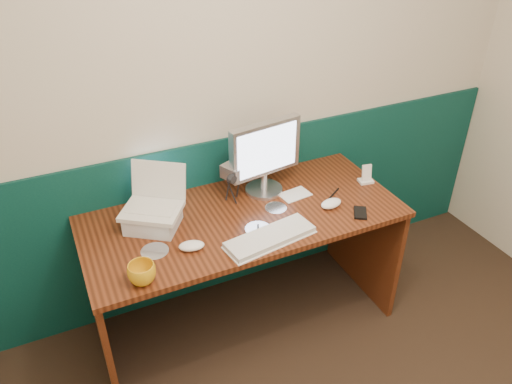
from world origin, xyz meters
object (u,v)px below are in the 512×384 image
laptop (149,193)px  monitor (264,158)px  keyboard (270,238)px  desk (244,271)px  mug (142,273)px  camcorder (233,184)px

laptop → monitor: (0.62, 0.07, 0.01)m
laptop → keyboard: laptop is taller
desk → mug: (-0.58, -0.27, 0.42)m
laptop → mug: laptop is taller
laptop → camcorder: laptop is taller
desk → monitor: 0.63m
desk → camcorder: bearing=88.8°
mug → keyboard: bearing=2.8°
camcorder → keyboard: bearing=-110.7°
desk → keyboard: 0.46m
keyboard → mug: mug is taller
laptop → keyboard: size_ratio=0.63×
laptop → monitor: monitor is taller
desk → monitor: (0.19, 0.16, 0.58)m
laptop → mug: (-0.14, -0.36, -0.15)m
desk → camcorder: size_ratio=7.93×
monitor → camcorder: bearing=175.4°
desk → camcorder: 0.50m
laptop → keyboard: (0.46, -0.33, -0.18)m
mug → desk: bearing=25.3°
desk → keyboard: (0.03, -0.24, 0.39)m
laptop → monitor: size_ratio=0.67×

